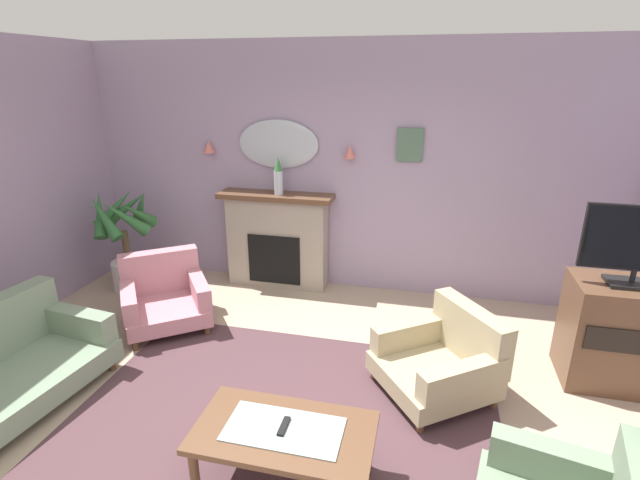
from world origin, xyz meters
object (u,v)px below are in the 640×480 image
at_px(tv_remote, 284,427).
at_px(wall_mirror, 278,144).
at_px(framed_picture, 410,145).
at_px(armchair_beside_couch, 443,358).
at_px(potted_plant_corner_palm, 125,237).
at_px(mantel_vase_right, 278,176).
at_px(tv_cabinet, 618,334).
at_px(wall_sconce_left, 209,147).
at_px(coffee_table, 284,437).
at_px(fireplace, 277,241).
at_px(armchair_by_coffee_table, 164,295).
at_px(wall_sconce_right, 350,152).

bearing_deg(tv_remote, wall_mirror, 108.24).
height_order(framed_picture, tv_remote, framed_picture).
xyz_separation_m(wall_mirror, tv_remote, (0.99, -3.00, -1.26)).
height_order(armchair_beside_couch, potted_plant_corner_palm, potted_plant_corner_palm).
height_order(mantel_vase_right, tv_cabinet, mantel_vase_right).
xyz_separation_m(mantel_vase_right, wall_sconce_left, (-0.90, 0.12, 0.29)).
relative_size(wall_mirror, coffee_table, 0.87).
xyz_separation_m(coffee_table, potted_plant_corner_palm, (-2.70, 2.34, 0.27)).
relative_size(fireplace, tv_cabinet, 1.51).
xyz_separation_m(wall_mirror, tv_cabinet, (3.35, -1.33, -1.26)).
distance_m(armchair_beside_couch, armchair_by_coffee_table, 2.86).
xyz_separation_m(mantel_vase_right, wall_mirror, (-0.05, 0.17, 0.34)).
xyz_separation_m(mantel_vase_right, potted_plant_corner_palm, (-1.76, -0.50, -0.72)).
distance_m(framed_picture, potted_plant_corner_palm, 3.46).
height_order(wall_sconce_right, tv_remote, wall_sconce_right).
bearing_deg(wall_sconce_right, coffee_table, -87.27).
bearing_deg(wall_mirror, framed_picture, 0.38).
xyz_separation_m(fireplace, armchair_by_coffee_table, (-0.85, -1.16, -0.27)).
distance_m(wall_sconce_left, tv_cabinet, 4.55).
xyz_separation_m(coffee_table, tv_remote, (-0.00, 0.01, 0.07)).
bearing_deg(framed_picture, coffee_table, -99.57).
bearing_deg(tv_cabinet, wall_sconce_left, 163.11).
bearing_deg(potted_plant_corner_palm, tv_cabinet, -7.43).
xyz_separation_m(armchair_by_coffee_table, tv_cabinet, (4.20, -0.02, 0.15)).
xyz_separation_m(framed_picture, tv_remote, (-0.51, -3.01, -1.30)).
distance_m(fireplace, coffee_table, 3.04).
bearing_deg(potted_plant_corner_palm, tv_remote, -40.82).
bearing_deg(armchair_beside_couch, tv_remote, -129.03).
distance_m(framed_picture, coffee_table, 3.35).
bearing_deg(framed_picture, potted_plant_corner_palm, -168.11).
height_order(wall_sconce_left, potted_plant_corner_palm, wall_sconce_left).
relative_size(wall_mirror, potted_plant_corner_palm, 0.77).
bearing_deg(wall_sconce_left, coffee_table, -58.10).
bearing_deg(armchair_beside_couch, framed_picture, 104.15).
bearing_deg(tv_cabinet, coffee_table, -144.49).
height_order(mantel_vase_right, armchair_beside_couch, mantel_vase_right).
distance_m(mantel_vase_right, wall_sconce_right, 0.86).
relative_size(wall_mirror, tv_cabinet, 1.07).
bearing_deg(fireplace, potted_plant_corner_palm, -162.97).
height_order(tv_remote, armchair_by_coffee_table, armchair_by_coffee_table).
distance_m(coffee_table, potted_plant_corner_palm, 3.59).
bearing_deg(framed_picture, wall_sconce_right, -174.73).
relative_size(wall_sconce_right, potted_plant_corner_palm, 0.11).
bearing_deg(wall_sconce_right, tv_remote, -87.33).
relative_size(fireplace, armchair_by_coffee_table, 1.20).
distance_m(coffee_table, armchair_beside_couch, 1.55).
xyz_separation_m(framed_picture, armchair_by_coffee_table, (-2.35, -1.31, -1.44)).
distance_m(wall_sconce_left, tv_remote, 3.68).
xyz_separation_m(wall_sconce_right, armchair_by_coffee_table, (-1.70, -1.25, -1.35)).
relative_size(framed_picture, coffee_table, 0.33).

